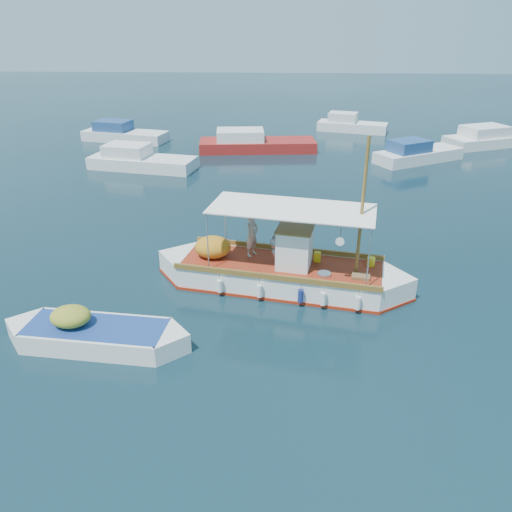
{
  "coord_description": "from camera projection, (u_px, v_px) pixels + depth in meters",
  "views": [
    {
      "loc": [
        -0.76,
        -16.44,
        9.39
      ],
      "look_at": [
        -1.54,
        0.0,
        1.44
      ],
      "focal_mm": 35.0,
      "sensor_mm": 36.0,
      "label": 1
    }
  ],
  "objects": [
    {
      "name": "bg_boat_nw",
      "position": [
        140.0,
        161.0,
        33.76
      ],
      "size": [
        7.48,
        3.74,
        1.8
      ],
      "rotation": [
        0.0,
        0.0,
        -0.2
      ],
      "color": "silver",
      "rests_on": "ground"
    },
    {
      "name": "bg_boat_far_n",
      "position": [
        350.0,
        126.0,
        44.68
      ],
      "size": [
        6.37,
        3.58,
        1.8
      ],
      "rotation": [
        0.0,
        0.0,
        -0.28
      ],
      "color": "silver",
      "rests_on": "ground"
    },
    {
      "name": "bg_boat_n",
      "position": [
        254.0,
        144.0,
        38.26
      ],
      "size": [
        9.04,
        3.6,
        1.8
      ],
      "rotation": [
        0.0,
        0.0,
        0.09
      ],
      "color": "maroon",
      "rests_on": "ground"
    },
    {
      "name": "ground",
      "position": [
        297.0,
        291.0,
        18.84
      ],
      "size": [
        160.0,
        160.0,
        0.0
      ],
      "primitive_type": "plane",
      "color": "black",
      "rests_on": "ground"
    },
    {
      "name": "dinghy",
      "position": [
        95.0,
        336.0,
        15.65
      ],
      "size": [
        6.07,
        2.12,
        1.49
      ],
      "rotation": [
        0.0,
        0.0,
        -0.09
      ],
      "color": "white",
      "rests_on": "ground"
    },
    {
      "name": "fishing_caique",
      "position": [
        279.0,
        272.0,
        19.05
      ],
      "size": [
        9.81,
        4.09,
        6.1
      ],
      "rotation": [
        0.0,
        0.0,
        -0.2
      ],
      "color": "white",
      "rests_on": "ground"
    },
    {
      "name": "bg_boat_far_w",
      "position": [
        123.0,
        135.0,
        41.31
      ],
      "size": [
        7.32,
        3.85,
        1.8
      ],
      "rotation": [
        0.0,
        0.0,
        -0.23
      ],
      "color": "silver",
      "rests_on": "ground"
    },
    {
      "name": "bg_boat_e",
      "position": [
        493.0,
        139.0,
        39.83
      ],
      "size": [
        8.83,
        5.63,
        1.8
      ],
      "rotation": [
        0.0,
        0.0,
        0.39
      ],
      "color": "silver",
      "rests_on": "ground"
    },
    {
      "name": "bg_boat_ne",
      "position": [
        416.0,
        155.0,
        35.37
      ],
      "size": [
        6.8,
        5.2,
        1.8
      ],
      "rotation": [
        0.0,
        0.0,
        0.52
      ],
      "color": "silver",
      "rests_on": "ground"
    }
  ]
}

